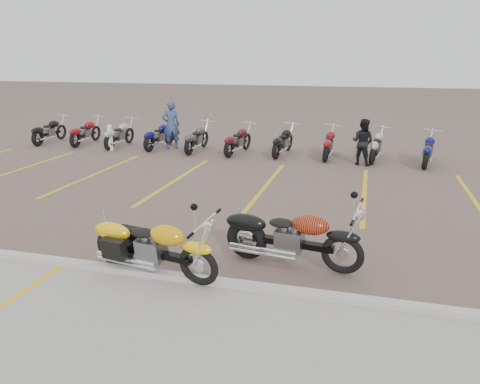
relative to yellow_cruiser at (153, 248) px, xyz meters
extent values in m
plane|color=brown|center=(0.61, 1.91, -0.49)|extent=(100.00, 100.00, 0.00)
cube|color=#9E9B93|center=(0.61, -2.59, -0.48)|extent=(60.00, 5.00, 0.01)
cube|color=#ADAAA3|center=(0.61, -0.09, -0.43)|extent=(60.00, 0.18, 0.12)
torus|color=black|center=(0.88, -0.16, -0.14)|extent=(0.70, 0.24, 0.69)
torus|color=black|center=(-0.75, 0.14, -0.14)|extent=(0.76, 0.31, 0.74)
cube|color=black|center=(0.06, -0.01, -0.08)|extent=(1.39, 0.38, 0.11)
cube|color=slate|center=(0.01, 0.00, -0.02)|extent=(0.50, 0.40, 0.36)
ellipsoid|color=orange|center=(0.36, -0.07, 0.30)|extent=(0.67, 0.45, 0.32)
ellipsoid|color=black|center=(-0.13, 0.02, 0.26)|extent=(0.46, 0.35, 0.13)
torus|color=black|center=(3.03, 0.85, -0.13)|extent=(0.73, 0.22, 0.72)
torus|color=black|center=(1.33, 1.09, -0.13)|extent=(0.78, 0.29, 0.76)
cube|color=black|center=(2.18, 0.97, -0.07)|extent=(1.44, 0.33, 0.11)
cube|color=slate|center=(2.13, 0.98, 0.00)|extent=(0.50, 0.39, 0.38)
ellipsoid|color=black|center=(2.49, 0.93, 0.33)|extent=(0.68, 0.44, 0.33)
ellipsoid|color=black|center=(1.98, 1.00, 0.29)|extent=(0.47, 0.34, 0.13)
imported|color=navy|center=(-4.13, 10.35, 0.45)|extent=(0.82, 0.75, 1.88)
imported|color=black|center=(3.14, 9.44, 0.29)|extent=(0.92, 0.83, 1.55)
cube|color=white|center=(-6.26, 9.38, 0.01)|extent=(0.18, 0.18, 1.00)
camera|label=1|loc=(3.27, -6.50, 3.05)|focal=35.00mm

